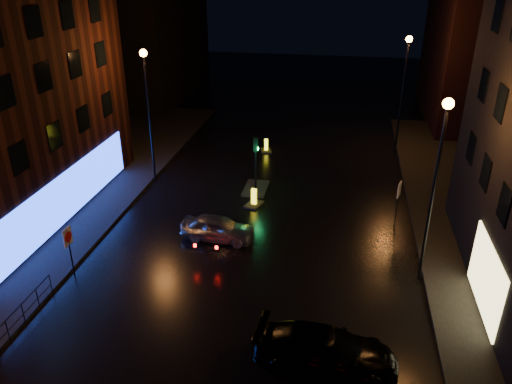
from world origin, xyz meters
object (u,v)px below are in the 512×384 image
dark_sedan (326,351)px  bollard_far (266,149)px  bollard_near (254,202)px  road_sign_left (68,241)px  road_sign_right (399,193)px  silver_hatchback (218,228)px  traffic_signal (256,182)px

dark_sedan → bollard_far: (-5.52, 20.79, -0.53)m
bollard_near → road_sign_left: size_ratio=0.55×
bollard_far → road_sign_left: size_ratio=0.49×
road_sign_left → bollard_near: bearing=54.2°
bollard_far → road_sign_right: bearing=-63.2°
bollard_near → silver_hatchback: bearing=-88.9°
traffic_signal → road_sign_right: size_ratio=1.37×
dark_sedan → road_sign_right: (3.16, 11.11, 1.15)m
silver_hatchback → bollard_far: silver_hatchback is taller
bollard_near → road_sign_left: (-6.77, -8.48, 1.67)m
traffic_signal → bollard_far: 6.67m
dark_sedan → bollard_far: bearing=18.2°
dark_sedan → road_sign_left: (-11.57, 3.47, 1.16)m
bollard_near → road_sign_right: bearing=10.8°
road_sign_left → bollard_far: bearing=73.5°
dark_sedan → road_sign_right: 11.61m
silver_hatchback → road_sign_right: bearing=-67.0°
silver_hatchback → bollard_near: silver_hatchback is taller
traffic_signal → road_sign_left: traffic_signal is taller
road_sign_left → road_sign_right: bearing=30.2°
bollard_far → dark_sedan: bearing=-90.3°
bollard_near → bollard_far: (-0.72, 8.84, -0.02)m
dark_sedan → bollard_near: bearing=25.2°
traffic_signal → road_sign_right: traffic_signal is taller
traffic_signal → bollard_far: (-0.42, 6.65, -0.29)m
traffic_signal → bollard_far: traffic_signal is taller
bollard_far → road_sign_left: (-6.05, -17.32, 1.69)m
traffic_signal → road_sign_left: bearing=-121.3°
bollard_near → bollard_far: bollard_near is taller
silver_hatchback → bollard_near: size_ratio=2.71×
road_sign_right → dark_sedan: bearing=91.5°
dark_sedan → road_sign_left: size_ratio=2.00×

